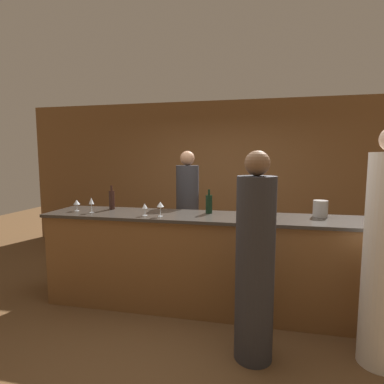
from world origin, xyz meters
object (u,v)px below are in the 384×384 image
Objects in this scene: guest_1 at (255,265)px; wine_bottle_0 at (266,210)px; wine_bottle_2 at (112,200)px; wine_bottle_1 at (209,204)px; bartender at (187,221)px; ice_bucket at (320,209)px.

wine_bottle_0 is (0.11, 0.65, 0.36)m from guest_1.
wine_bottle_2 is at bearing 151.74° from guest_1.
guest_1 is 2.05m from wine_bottle_2.
guest_1 reaches higher than wine_bottle_1.
wine_bottle_2 is at bearing 34.23° from bartender.
ice_bucket is (1.63, -0.55, 0.32)m from bartender.
bartender is 6.69× the size of wine_bottle_0.
guest_1 is at bearing -125.55° from ice_bucket.
guest_1 is 0.75m from wine_bottle_0.
ice_bucket is (2.47, 0.02, -0.03)m from wine_bottle_2.
wine_bottle_0 is at bearing -23.69° from wine_bottle_1.
wine_bottle_0 is (1.03, -0.88, 0.34)m from bartender.
bartender is at bearing 139.60° from wine_bottle_0.
wine_bottle_2 is (-1.24, 0.02, 0.01)m from wine_bottle_1.
wine_bottle_2 is 2.47m from ice_bucket.
guest_1 is 6.37× the size of wine_bottle_1.
wine_bottle_2 is (-1.78, 0.95, 0.37)m from guest_1.
wine_bottle_0 is 0.68m from ice_bucket.
wine_bottle_2 is (-0.85, -0.58, 0.35)m from bartender.
wine_bottle_0 is 0.91× the size of wine_bottle_2.
wine_bottle_1 is 1.23m from ice_bucket.
wine_bottle_2 is (-1.88, 0.30, 0.02)m from wine_bottle_0.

